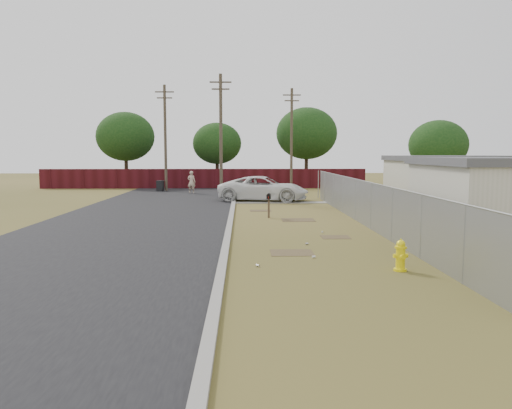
{
  "coord_description": "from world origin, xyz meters",
  "views": [
    {
      "loc": [
        -2.41,
        -21.08,
        3.27
      ],
      "look_at": [
        -1.85,
        -0.16,
        1.1
      ],
      "focal_mm": 35.0,
      "sensor_mm": 36.0,
      "label": 1
    }
  ],
  "objects_px": {
    "fire_hydrant": "(401,256)",
    "pickup_truck": "(263,189)",
    "mailbox": "(269,198)",
    "trash_bin": "(160,186)",
    "pedestrian": "(191,182)"
  },
  "relations": [
    {
      "from": "mailbox",
      "to": "fire_hydrant",
      "type": "bearing_deg",
      "value": -74.99
    },
    {
      "from": "mailbox",
      "to": "trash_bin",
      "type": "xyz_separation_m",
      "value": [
        -8.35,
        17.67,
        -0.52
      ]
    },
    {
      "from": "fire_hydrant",
      "to": "mailbox",
      "type": "height_order",
      "value": "mailbox"
    },
    {
      "from": "fire_hydrant",
      "to": "pedestrian",
      "type": "distance_m",
      "value": 28.22
    },
    {
      "from": "fire_hydrant",
      "to": "trash_bin",
      "type": "height_order",
      "value": "trash_bin"
    },
    {
      "from": "fire_hydrant",
      "to": "pedestrian",
      "type": "bearing_deg",
      "value": 107.58
    },
    {
      "from": "trash_bin",
      "to": "pedestrian",
      "type": "bearing_deg",
      "value": -37.59
    },
    {
      "from": "fire_hydrant",
      "to": "trash_bin",
      "type": "relative_size",
      "value": 0.99
    },
    {
      "from": "pickup_truck",
      "to": "fire_hydrant",
      "type": "bearing_deg",
      "value": -161.13
    },
    {
      "from": "fire_hydrant",
      "to": "mailbox",
      "type": "distance_m",
      "value": 11.87
    },
    {
      "from": "fire_hydrant",
      "to": "pickup_truck",
      "type": "bearing_deg",
      "value": 98.27
    },
    {
      "from": "fire_hydrant",
      "to": "trash_bin",
      "type": "xyz_separation_m",
      "value": [
        -11.41,
        29.12,
        0.04
      ]
    },
    {
      "from": "pedestrian",
      "to": "trash_bin",
      "type": "xyz_separation_m",
      "value": [
        -2.89,
        2.23,
        -0.44
      ]
    },
    {
      "from": "mailbox",
      "to": "pickup_truck",
      "type": "xyz_separation_m",
      "value": [
        0.11,
        8.92,
        -0.14
      ]
    },
    {
      "from": "pedestrian",
      "to": "trash_bin",
      "type": "height_order",
      "value": "pedestrian"
    }
  ]
}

